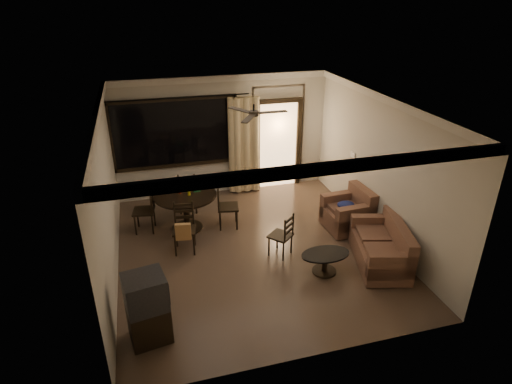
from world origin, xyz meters
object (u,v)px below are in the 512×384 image
object	(u,v)px
tv_cabinet	(147,308)
armchair	(349,213)
dining_chair_north	(188,199)
dining_chair_south	(185,237)
coffee_table	(325,260)
side_chair	(281,243)
dining_chair_west	(145,218)
sofa	(383,248)
dining_table	(186,202)
dining_chair_east	(228,214)

from	to	relation	value
tv_cabinet	armchair	bearing A→B (deg)	16.97
armchair	dining_chair_north	bearing A→B (deg)	148.78
armchair	dining_chair_south	bearing A→B (deg)	176.35
armchair	tv_cabinet	bearing A→B (deg)	-156.34
coffee_table	side_chair	distance (m)	0.92
dining_chair_north	armchair	xyz separation A→B (m)	(3.09, -1.65, 0.07)
dining_chair_west	dining_chair_south	world-z (taller)	same
armchair	dining_chair_west	bearing A→B (deg)	162.79
dining_chair_west	sofa	bearing A→B (deg)	69.67
dining_chair_west	dining_chair_north	size ratio (longest dim) A/B	1.00
dining_chair_west	dining_chair_south	distance (m)	1.20
dining_table	coffee_table	bearing A→B (deg)	-45.56
dining_chair_west	dining_chair_north	xyz separation A→B (m)	(0.96, 0.64, 0.00)
dining_chair_south	coffee_table	size ratio (longest dim) A/B	1.10
armchair	dining_chair_east	bearing A→B (deg)	159.84
dining_table	armchair	size ratio (longest dim) A/B	1.41
armchair	side_chair	distance (m)	1.77
dining_chair_south	coffee_table	bearing A→B (deg)	-20.54
coffee_table	dining_chair_south	bearing A→B (deg)	149.83
sofa	dining_chair_north	bearing A→B (deg)	151.29
dining_chair_east	tv_cabinet	world-z (taller)	tv_cabinet
dining_chair_west	dining_chair_east	size ratio (longest dim) A/B	1.00
sofa	dining_table	bearing A→B (deg)	160.86
tv_cabinet	coffee_table	size ratio (longest dim) A/B	1.21
dining_chair_south	dining_chair_north	bearing A→B (deg)	90.00
dining_chair_south	dining_table	bearing A→B (deg)	89.90
dining_chair_east	dining_chair_south	bearing A→B (deg)	135.70
dining_table	tv_cabinet	bearing A→B (deg)	-106.88
dining_table	dining_chair_north	bearing A→B (deg)	80.47
tv_cabinet	side_chair	xyz separation A→B (m)	(2.45, 1.51, -0.27)
sofa	side_chair	xyz separation A→B (m)	(-1.67, 0.75, -0.06)
tv_cabinet	side_chair	distance (m)	2.89
tv_cabinet	sofa	distance (m)	4.20
dining_table	dining_chair_south	distance (m)	0.91
dining_chair_south	coffee_table	xyz separation A→B (m)	(2.27, -1.32, -0.05)
dining_chair_west	dining_chair_east	distance (m)	1.67
dining_chair_south	dining_chair_north	world-z (taller)	same
dining_chair_south	side_chair	size ratio (longest dim) A/B	1.11
dining_chair_east	coffee_table	distance (m)	2.40
dining_chair_west	sofa	xyz separation A→B (m)	(4.05, -2.34, 0.03)
dining_chair_south	dining_chair_north	xyz separation A→B (m)	(0.28, 1.62, -0.02)
dining_chair_east	tv_cabinet	distance (m)	3.31
dining_table	sofa	bearing A→B (deg)	-34.25
dining_chair_west	armchair	world-z (taller)	dining_chair_west
dining_chair_south	armchair	distance (m)	3.37
dining_table	side_chair	bearing A→B (deg)	-42.90
dining_table	dining_chair_south	bearing A→B (deg)	-99.73
dining_chair_west	side_chair	world-z (taller)	dining_chair_west
dining_chair_north	dining_chair_east	bearing A→B (deg)	136.76
sofa	armchair	size ratio (longest dim) A/B	1.84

